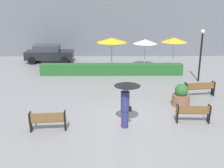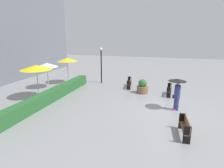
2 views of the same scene
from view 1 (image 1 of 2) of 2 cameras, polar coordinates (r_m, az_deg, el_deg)
ground_plane at (r=12.91m, az=2.77°, el=-7.97°), size 60.00×60.00×0.00m
bench_near_right at (r=13.21m, az=16.53°, el=-5.65°), size 1.58×0.39×0.86m
bench_near_left at (r=12.25m, az=-13.20°, el=-7.28°), size 1.61×0.47×0.86m
bench_far_right at (r=16.86m, az=17.78°, el=-0.77°), size 1.85×0.59×0.85m
pedestrian_with_umbrella at (r=11.94m, az=2.95°, el=-2.65°), size 1.14×1.14×2.09m
planter_pot at (r=15.17m, az=14.15°, el=-2.45°), size 0.94×0.94×1.20m
lamp_post at (r=19.61m, az=18.02°, el=6.81°), size 0.28×0.28×3.57m
patio_umbrella_yellow at (r=21.56m, az=-0.06°, el=9.09°), size 2.34×2.34×2.60m
patio_umbrella_white at (r=22.78m, az=6.91°, el=8.74°), size 1.97×1.97×2.34m
patio_umbrella_yellow_far at (r=22.28m, az=12.77°, el=8.91°), size 2.02×2.02×2.59m
hedge_strip at (r=20.69m, az=-0.11°, el=3.07°), size 10.65×0.70×0.83m
building_facade at (r=27.67m, az=1.08°, el=15.95°), size 28.00×1.20×9.70m
parked_car at (r=25.45m, az=-12.96°, el=6.26°), size 4.25×2.07×1.57m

